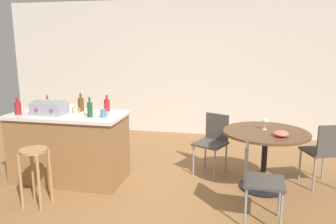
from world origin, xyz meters
TOP-DOWN VIEW (x-y plane):
  - ground_plane at (0.00, 0.00)m, footprint 8.80×8.80m
  - back_wall at (0.00, 2.97)m, footprint 8.00×0.10m
  - kitchen_island at (-1.32, 0.26)m, footprint 1.53×0.76m
  - wooden_stool at (-1.35, -0.50)m, footprint 0.30×0.30m
  - dining_table at (1.25, 0.50)m, footprint 1.06×1.06m
  - folding_chair_near at (1.99, 0.69)m, footprint 0.51×0.51m
  - folding_chair_far at (0.56, 0.89)m, footprint 0.53×0.53m
  - folding_chair_left at (1.11, -0.35)m, footprint 0.43×0.43m
  - toolbox at (-1.53, 0.17)m, footprint 0.43×0.27m
  - bottle_0 at (-1.92, 0.07)m, footprint 0.08×0.08m
  - bottle_1 at (-0.87, 0.53)m, footprint 0.08×0.08m
  - bottle_2 at (-1.73, 0.45)m, footprint 0.06×0.06m
  - bottle_3 at (-0.94, 0.13)m, footprint 0.07×0.07m
  - bottle_4 at (-1.22, 0.45)m, footprint 0.08×0.08m
  - cup_0 at (-1.24, 0.31)m, footprint 0.11×0.08m
  - cup_1 at (-0.76, 0.15)m, footprint 0.11×0.07m
  - cup_2 at (-1.36, 0.44)m, footprint 0.12×0.09m
  - wine_glass at (1.24, 0.59)m, footprint 0.07×0.07m
  - serving_bowl at (1.40, 0.30)m, footprint 0.18×0.18m

SIDE VIEW (x-z plane):
  - ground_plane at x=0.00m, z-range 0.00..0.00m
  - kitchen_island at x=-1.32m, z-range 0.00..0.93m
  - wooden_stool at x=-1.35m, z-range 0.14..0.82m
  - folding_chair_far at x=0.56m, z-range 0.08..0.93m
  - folding_chair_left at x=1.11m, z-range 0.08..0.93m
  - folding_chair_near at x=1.99m, z-range 0.08..0.94m
  - dining_table at x=1.25m, z-range 0.20..0.97m
  - serving_bowl at x=1.40m, z-range 0.76..0.83m
  - wine_glass at x=1.24m, z-range 0.80..0.94m
  - cup_2 at x=-1.36m, z-range 0.93..1.01m
  - cup_0 at x=-1.24m, z-range 0.93..1.02m
  - cup_1 at x=-0.76m, z-range 0.93..1.03m
  - bottle_2 at x=-1.73m, z-range 0.91..1.11m
  - bottle_1 at x=-0.87m, z-range 0.90..1.13m
  - toolbox at x=-1.53m, z-range 0.92..1.11m
  - bottle_0 at x=-1.92m, z-range 0.90..1.13m
  - bottle_4 at x=-1.22m, z-range 0.90..1.15m
  - bottle_3 at x=-0.94m, z-range 0.90..1.16m
  - back_wall at x=0.00m, z-range 0.00..2.70m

